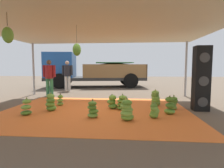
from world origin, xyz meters
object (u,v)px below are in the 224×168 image
at_px(banana_bunch_7, 122,103).
at_px(worker_1, 67,73).
at_px(banana_bunch_0, 51,103).
at_px(banana_bunch_9, 127,110).
at_px(banana_bunch_10, 60,101).
at_px(banana_bunch_2, 170,106).
at_px(banana_bunch_3, 112,102).
at_px(banana_bunch_4, 156,98).
at_px(banana_bunch_5, 26,108).
at_px(cargo_truck_main, 91,70).
at_px(worker_0, 49,75).
at_px(banana_bunch_1, 173,103).
at_px(banana_bunch_8, 154,111).
at_px(speaker_stack, 201,79).
at_px(banana_bunch_6, 93,110).

xyz_separation_m(banana_bunch_7, worker_1, (-3.38, 4.68, 0.81)).
xyz_separation_m(banana_bunch_0, banana_bunch_9, (2.40, -0.82, -0.00)).
height_order(banana_bunch_7, banana_bunch_10, banana_bunch_7).
bearing_deg(banana_bunch_10, banana_bunch_2, -13.70).
relative_size(banana_bunch_3, banana_bunch_4, 0.85).
bearing_deg(banana_bunch_0, banana_bunch_5, -132.60).
bearing_deg(banana_bunch_0, cargo_truck_main, 91.23).
height_order(banana_bunch_0, banana_bunch_3, banana_bunch_0).
height_order(banana_bunch_10, worker_0, worker_0).
bearing_deg(banana_bunch_3, cargo_truck_main, 106.68).
bearing_deg(banana_bunch_1, banana_bunch_5, -166.25).
bearing_deg(banana_bunch_8, speaker_stack, 33.48).
xyz_separation_m(banana_bunch_3, worker_1, (-3.05, 4.55, 0.81)).
relative_size(banana_bunch_1, banana_bunch_5, 0.94).
distance_m(banana_bunch_6, worker_1, 6.30).
xyz_separation_m(worker_1, speaker_stack, (5.89, -4.51, -0.01)).
relative_size(banana_bunch_6, banana_bunch_9, 0.89).
bearing_deg(cargo_truck_main, banana_bunch_7, -71.16).
bearing_deg(cargo_truck_main, worker_0, -105.78).
height_order(banana_bunch_4, banana_bunch_10, banana_bunch_4).
xyz_separation_m(banana_bunch_3, cargo_truck_main, (-2.08, 6.94, 0.97)).
distance_m(banana_bunch_1, banana_bunch_7, 1.69).
distance_m(banana_bunch_2, worker_1, 7.06).
xyz_separation_m(banana_bunch_6, banana_bunch_9, (0.93, -0.16, 0.04)).
relative_size(banana_bunch_9, worker_1, 0.33).
bearing_deg(banana_bunch_4, banana_bunch_2, -79.31).
bearing_deg(worker_1, banana_bunch_4, -40.41).
relative_size(banana_bunch_1, banana_bunch_3, 0.97).
relative_size(banana_bunch_0, banana_bunch_1, 1.21).
bearing_deg(banana_bunch_6, worker_0, 127.37).
height_order(banana_bunch_10, worker_1, worker_1).
bearing_deg(banana_bunch_0, banana_bunch_9, -18.81).
relative_size(banana_bunch_7, banana_bunch_9, 0.91).
distance_m(banana_bunch_1, banana_bunch_8, 1.34).
bearing_deg(worker_1, banana_bunch_1, -41.52).
bearing_deg(banana_bunch_1, banana_bunch_6, -154.07).
xyz_separation_m(banana_bunch_3, worker_0, (-3.30, 2.61, 0.80)).
xyz_separation_m(banana_bunch_1, worker_1, (-5.06, 4.48, 0.83)).
height_order(banana_bunch_4, worker_0, worker_0).
distance_m(banana_bunch_1, banana_bunch_4, 0.77).
xyz_separation_m(banana_bunch_0, banana_bunch_5, (-0.50, -0.54, -0.05)).
xyz_separation_m(banana_bunch_2, worker_0, (-5.05, 3.17, 0.78)).
bearing_deg(speaker_stack, worker_1, 142.56).
relative_size(banana_bunch_6, cargo_truck_main, 0.07).
distance_m(banana_bunch_9, worker_0, 5.49).
height_order(cargo_truck_main, worker_0, cargo_truck_main).
height_order(banana_bunch_0, banana_bunch_1, banana_bunch_0).
height_order(banana_bunch_10, cargo_truck_main, cargo_truck_main).
relative_size(banana_bunch_9, cargo_truck_main, 0.08).
bearing_deg(worker_1, banana_bunch_3, -56.20).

